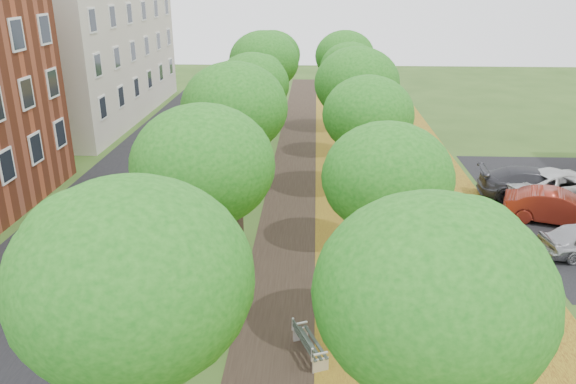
# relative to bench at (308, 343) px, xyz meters

# --- Properties ---
(street_asphalt) EXTENTS (8.00, 70.00, 0.01)m
(street_asphalt) POSITION_rel_bench_xyz_m (-8.12, 9.96, -0.39)
(street_asphalt) COLOR black
(street_asphalt) RESTS_ON ground
(footpath) EXTENTS (3.20, 70.00, 0.01)m
(footpath) POSITION_rel_bench_xyz_m (-0.62, 9.96, -0.39)
(footpath) COLOR black
(footpath) RESTS_ON ground
(leaf_verge) EXTENTS (7.50, 70.00, 0.01)m
(leaf_verge) POSITION_rel_bench_xyz_m (4.38, 9.96, -0.39)
(leaf_verge) COLOR #A9931F
(leaf_verge) RESTS_ON ground
(tree_row_west) EXTENTS (3.63, 33.63, 6.51)m
(tree_row_west) POSITION_rel_bench_xyz_m (-2.82, 9.96, 4.53)
(tree_row_west) COLOR black
(tree_row_west) RESTS_ON ground
(tree_row_east) EXTENTS (3.63, 33.63, 6.51)m
(tree_row_east) POSITION_rel_bench_xyz_m (1.98, 9.96, 4.53)
(tree_row_east) COLOR black
(tree_row_east) RESTS_ON ground
(building_cream) EXTENTS (10.30, 20.30, 10.40)m
(building_cream) POSITION_rel_bench_xyz_m (-17.62, 27.96, 4.81)
(building_cream) COLOR beige
(building_cream) RESTS_ON ground
(bench) EXTENTS (1.04, 1.67, 0.76)m
(bench) POSITION_rel_bench_xyz_m (0.00, 0.00, 0.00)
(bench) COLOR #27312B
(bench) RESTS_ON ground
(car_red) EXTENTS (4.50, 2.72, 1.40)m
(car_red) POSITION_rel_bench_xyz_m (10.38, 9.53, 0.30)
(car_red) COLOR maroon
(car_red) RESTS_ON ground
(car_grey) EXTENTS (5.20, 2.53, 1.46)m
(car_grey) POSITION_rel_bench_xyz_m (10.38, 12.31, 0.33)
(car_grey) COLOR #313136
(car_grey) RESTS_ON ground
(car_white) EXTENTS (5.82, 4.36, 1.47)m
(car_white) POSITION_rel_bench_xyz_m (11.43, 12.23, 0.34)
(car_white) COLOR silver
(car_white) RESTS_ON ground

